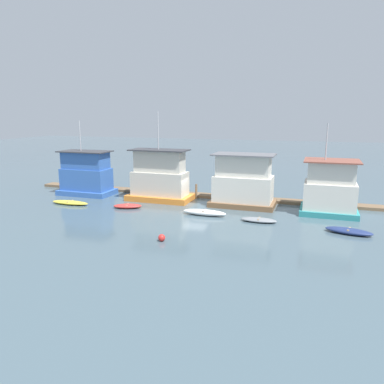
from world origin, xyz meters
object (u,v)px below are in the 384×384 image
object	(u,v)px
mooring_post_centre	(196,191)
buoy_red	(162,238)
houseboat_orange	(160,179)
dinghy_red	(128,206)
dinghy_white	(204,212)
mooring_post_near_left	(324,202)
dinghy_grey	(259,220)
houseboat_brown	(243,183)
dinghy_navy	(349,231)
houseboat_teal	(330,189)
houseboat_blue	(86,175)
dinghy_yellow	(70,203)

from	to	relation	value
mooring_post_centre	buoy_red	xyz separation A→B (m)	(2.03, -14.33, -0.53)
houseboat_orange	dinghy_red	xyz separation A→B (m)	(-1.62, -4.32, -2.13)
dinghy_red	buoy_red	size ratio (longest dim) A/B	5.77
dinghy_white	mooring_post_near_left	distance (m)	12.23
houseboat_orange	dinghy_grey	xyz separation A→B (m)	(11.44, -5.03, -2.17)
houseboat_orange	mooring_post_near_left	world-z (taller)	houseboat_orange
houseboat_brown	mooring_post_near_left	bearing A→B (deg)	12.60
dinghy_navy	buoy_red	xyz separation A→B (m)	(-13.05, -6.25, 0.04)
houseboat_teal	buoy_red	size ratio (longest dim) A/B	15.84
houseboat_blue	dinghy_navy	distance (m)	28.44
houseboat_brown	houseboat_teal	xyz separation A→B (m)	(8.17, -0.42, -0.07)
dinghy_red	mooring_post_near_left	xyz separation A→B (m)	(18.34, 6.33, 0.43)
houseboat_blue	mooring_post_near_left	size ratio (longest dim) A/B	6.62
dinghy_navy	mooring_post_near_left	bearing A→B (deg)	102.69
dinghy_navy	mooring_post_centre	world-z (taller)	mooring_post_centre
houseboat_blue	dinghy_grey	bearing A→B (deg)	-13.69
dinghy_white	mooring_post_near_left	xyz separation A→B (m)	(10.37, 6.48, 0.37)
dinghy_grey	mooring_post_near_left	world-z (taller)	mooring_post_near_left
buoy_red	dinghy_navy	bearing A→B (deg)	25.58
dinghy_yellow	dinghy_white	xyz separation A→B (m)	(14.33, 0.36, 0.08)
dinghy_grey	dinghy_white	bearing A→B (deg)	173.62
dinghy_yellow	buoy_red	distance (m)	15.41
dinghy_yellow	dinghy_navy	size ratio (longest dim) A/B	1.14
houseboat_blue	houseboat_teal	size ratio (longest dim) A/B	1.01
houseboat_brown	houseboat_teal	distance (m)	8.18
houseboat_orange	mooring_post_near_left	xyz separation A→B (m)	(16.73, 2.01, -1.71)
dinghy_red	mooring_post_centre	xyz separation A→B (m)	(5.08, 6.33, 0.59)
dinghy_white	mooring_post_centre	xyz separation A→B (m)	(-2.89, 6.48, 0.53)
houseboat_teal	mooring_post_centre	xyz separation A→B (m)	(-13.68, 2.15, -1.52)
dinghy_grey	dinghy_navy	xyz separation A→B (m)	(7.11, -1.04, 0.04)
dinghy_white	houseboat_brown	bearing A→B (deg)	61.14
mooring_post_near_left	houseboat_brown	bearing A→B (deg)	-167.40
houseboat_blue	dinghy_red	distance (m)	8.94
houseboat_teal	dinghy_navy	xyz separation A→B (m)	(1.40, -5.93, -2.09)
houseboat_orange	dinghy_red	size ratio (longest dim) A/B	3.11
houseboat_orange	dinghy_grey	distance (m)	12.68
dinghy_white	dinghy_yellow	bearing A→B (deg)	-178.56
dinghy_yellow	dinghy_red	size ratio (longest dim) A/B	1.38
houseboat_blue	buoy_red	bearing A→B (deg)	-39.99
dinghy_red	dinghy_navy	size ratio (longest dim) A/B	0.82
houseboat_orange	dinghy_red	bearing A→B (deg)	-110.51
houseboat_brown	dinghy_white	distance (m)	5.82
houseboat_teal	houseboat_brown	bearing A→B (deg)	177.07
dinghy_white	dinghy_grey	distance (m)	5.11
dinghy_grey	dinghy_yellow	bearing A→B (deg)	179.39
dinghy_yellow	dinghy_navy	distance (m)	26.55
houseboat_blue	dinghy_navy	bearing A→B (deg)	-12.32
houseboat_orange	dinghy_yellow	distance (m)	9.56
houseboat_brown	mooring_post_near_left	distance (m)	8.14
dinghy_yellow	dinghy_grey	world-z (taller)	dinghy_yellow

